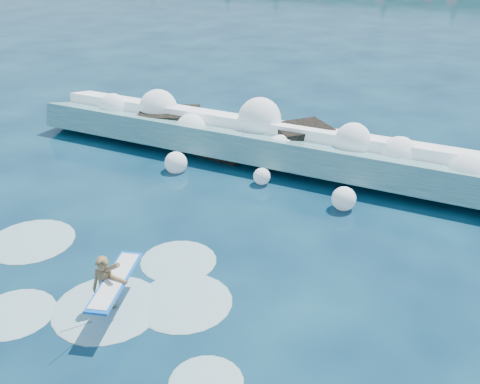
{
  "coord_description": "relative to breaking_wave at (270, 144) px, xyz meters",
  "views": [
    {
      "loc": [
        7.47,
        -10.33,
        8.11
      ],
      "look_at": [
        1.5,
        2.0,
        1.2
      ],
      "focal_mm": 40.0,
      "sensor_mm": 36.0,
      "label": 1
    }
  ],
  "objects": [
    {
      "name": "ground",
      "position": [
        -0.24,
        -7.23,
        -0.58
      ],
      "size": [
        200.0,
        200.0,
        0.0
      ],
      "primitive_type": "plane",
      "color": "#072039",
      "rests_on": "ground"
    },
    {
      "name": "breaking_wave",
      "position": [
        0.0,
        0.0,
        0.0
      ],
      "size": [
        19.41,
        2.96,
        1.67
      ],
      "color": "teal",
      "rests_on": "ground"
    },
    {
      "name": "rock_cluster",
      "position": [
        -2.11,
        0.36,
        -0.13
      ],
      "size": [
        8.49,
        3.32,
        1.43
      ],
      "color": "black",
      "rests_on": "ground"
    },
    {
      "name": "surfer_with_board",
      "position": [
        0.14,
        -9.92,
        0.04
      ],
      "size": [
        1.22,
        2.9,
        1.7
      ],
      "color": "olive",
      "rests_on": "ground"
    },
    {
      "name": "wave_spray",
      "position": [
        -0.3,
        -0.0,
        0.45
      ],
      "size": [
        15.5,
        4.52,
        2.27
      ],
      "color": "white",
      "rests_on": "ground"
    },
    {
      "name": "surf_foam",
      "position": [
        -0.49,
        -9.24,
        -0.58
      ],
      "size": [
        9.06,
        5.5,
        0.13
      ],
      "color": "silver",
      "rests_on": "ground"
    }
  ]
}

